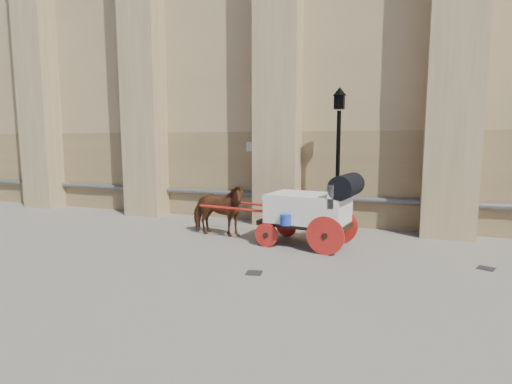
% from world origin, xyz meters
% --- Properties ---
extents(ground, '(90.00, 90.00, 0.00)m').
position_xyz_m(ground, '(0.00, 0.00, 0.00)').
color(ground, slate).
rests_on(ground, ground).
extents(horse, '(1.79, 0.86, 1.50)m').
position_xyz_m(horse, '(-2.10, 1.47, 0.75)').
color(horse, brown).
rests_on(horse, ground).
extents(carriage, '(4.43, 1.70, 1.89)m').
position_xyz_m(carriage, '(0.70, 1.30, 1.02)').
color(carriage, black).
rests_on(carriage, ground).
extents(street_lamp, '(0.39, 0.39, 4.21)m').
position_xyz_m(street_lamp, '(1.00, 3.12, 2.25)').
color(street_lamp, black).
rests_on(street_lamp, ground).
extents(drain_grate_near, '(0.37, 0.37, 0.01)m').
position_xyz_m(drain_grate_near, '(0.03, -1.23, 0.01)').
color(drain_grate_near, black).
rests_on(drain_grate_near, ground).
extents(drain_grate_far, '(0.42, 0.42, 0.01)m').
position_xyz_m(drain_grate_far, '(4.54, 0.78, 0.01)').
color(drain_grate_far, black).
rests_on(drain_grate_far, ground).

